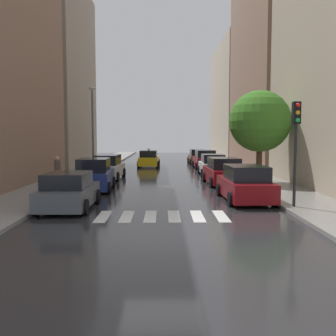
% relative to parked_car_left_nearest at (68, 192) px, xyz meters
% --- Properties ---
extents(ground_plane, '(28.00, 72.00, 0.04)m').
position_rel_parked_car_left_nearest_xyz_m(ground_plane, '(3.92, 19.42, -0.75)').
color(ground_plane, '#28282A').
extents(sidewalk_left, '(3.00, 72.00, 0.15)m').
position_rel_parked_car_left_nearest_xyz_m(sidewalk_left, '(-2.58, 19.42, -0.66)').
color(sidewalk_left, gray).
rests_on(sidewalk_left, ground).
extents(sidewalk_right, '(3.00, 72.00, 0.15)m').
position_rel_parked_car_left_nearest_xyz_m(sidewalk_right, '(10.42, 19.42, -0.66)').
color(sidewalk_right, gray).
rests_on(sidewalk_right, ground).
extents(crosswalk_stripes, '(4.95, 2.20, 0.01)m').
position_rel_parked_car_left_nearest_xyz_m(crosswalk_stripes, '(3.92, -1.50, -0.73)').
color(crosswalk_stripes, silver).
rests_on(crosswalk_stripes, ground).
extents(building_left_mid, '(6.00, 14.21, 18.38)m').
position_rel_parked_car_left_nearest_xyz_m(building_left_mid, '(-7.08, 24.05, 8.45)').
color(building_left_mid, '#9E9384').
rests_on(building_left_mid, ground).
extents(building_right_mid, '(6.00, 16.59, 24.78)m').
position_rel_parked_car_left_nearest_xyz_m(building_right_mid, '(14.92, 22.42, 11.66)').
color(building_right_mid, '#8C6B56').
rests_on(building_right_mid, ground).
extents(building_right_far, '(6.00, 18.80, 16.02)m').
position_rel_parked_car_left_nearest_xyz_m(building_right_far, '(14.92, 40.77, 7.28)').
color(building_right_far, '#B2A38C').
rests_on(building_right_far, ground).
extents(parked_car_left_nearest, '(2.14, 4.10, 1.56)m').
position_rel_parked_car_left_nearest_xyz_m(parked_car_left_nearest, '(0.00, 0.00, 0.00)').
color(parked_car_left_nearest, '#474C51').
rests_on(parked_car_left_nearest, ground).
extents(parked_car_left_second, '(2.18, 4.10, 1.82)m').
position_rel_parked_car_left_nearest_xyz_m(parked_car_left_second, '(0.08, 5.61, 0.11)').
color(parked_car_left_second, navy).
rests_on(parked_car_left_second, ground).
extents(parked_car_left_third, '(2.14, 4.57, 1.73)m').
position_rel_parked_car_left_nearest_xyz_m(parked_car_left_third, '(0.04, 11.52, 0.07)').
color(parked_car_left_third, silver).
rests_on(parked_car_left_third, ground).
extents(parked_car_right_nearest, '(2.24, 4.73, 1.69)m').
position_rel_parked_car_left_nearest_xyz_m(parked_car_right_nearest, '(7.83, 2.05, 0.06)').
color(parked_car_right_nearest, maroon).
rests_on(parked_car_right_nearest, ground).
extents(parked_car_right_second, '(2.32, 4.58, 1.71)m').
position_rel_parked_car_left_nearest_xyz_m(parked_car_right_second, '(7.74, 8.23, 0.06)').
color(parked_car_right_second, maroon).
rests_on(parked_car_right_second, ground).
extents(parked_car_right_third, '(2.06, 4.07, 1.66)m').
position_rel_parked_car_left_nearest_xyz_m(parked_car_right_third, '(7.79, 13.96, 0.04)').
color(parked_car_right_third, silver).
rests_on(parked_car_right_third, ground).
extents(parked_car_right_fourth, '(2.24, 4.13, 1.73)m').
position_rel_parked_car_left_nearest_xyz_m(parked_car_right_fourth, '(7.92, 20.69, 0.07)').
color(parked_car_right_fourth, maroon).
rests_on(parked_car_right_fourth, ground).
extents(parked_car_right_fifth, '(2.04, 4.49, 1.60)m').
position_rel_parked_car_left_nearest_xyz_m(parked_car_right_fifth, '(7.74, 26.84, 0.02)').
color(parked_car_right_fifth, brown).
rests_on(parked_car_right_fifth, ground).
extents(taxi_midroad, '(2.18, 4.57, 1.81)m').
position_rel_parked_car_left_nearest_xyz_m(taxi_midroad, '(2.52, 22.84, 0.03)').
color(taxi_midroad, yellow).
rests_on(taxi_midroad, ground).
extents(pedestrian_near_tree, '(0.36, 0.36, 1.72)m').
position_rel_parked_car_left_nearest_xyz_m(pedestrian_near_tree, '(-2.32, 6.92, 0.32)').
color(pedestrian_near_tree, black).
rests_on(pedestrian_near_tree, sidewalk_left).
extents(street_tree_right, '(3.79, 3.79, 5.71)m').
position_rel_parked_car_left_nearest_xyz_m(street_tree_right, '(9.92, 7.89, 3.22)').
color(street_tree_right, '#513823').
rests_on(street_tree_right, sidewalk_right).
extents(traffic_light_right_corner, '(0.30, 0.42, 4.30)m').
position_rel_parked_car_left_nearest_xyz_m(traffic_light_right_corner, '(9.37, -0.31, 2.55)').
color(traffic_light_right_corner, black).
rests_on(traffic_light_right_corner, sidewalk_right).
extents(lamp_post_left, '(0.60, 0.28, 6.78)m').
position_rel_parked_car_left_nearest_xyz_m(lamp_post_left, '(-1.63, 14.92, 3.33)').
color(lamp_post_left, '#595B60').
rests_on(lamp_post_left, sidewalk_left).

